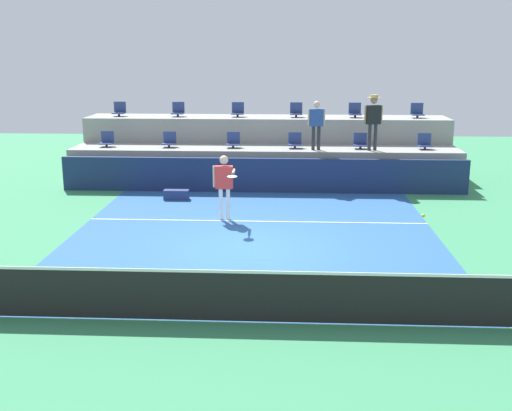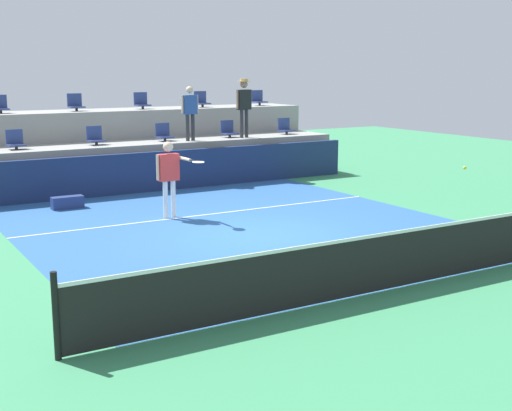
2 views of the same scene
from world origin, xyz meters
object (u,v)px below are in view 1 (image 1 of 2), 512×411
Objects in this scene: stadium_chair_lower_left at (169,141)px; tennis_player at (224,181)px; stadium_chair_upper_far_right at (417,112)px; stadium_chair_upper_left at (178,111)px; equipment_bag at (176,195)px; stadium_chair_lower_mid_right at (295,142)px; stadium_chair_upper_mid_left at (238,111)px; stadium_chair_lower_far_left at (107,140)px; spectator_leaning_on_rail at (316,121)px; stadium_chair_lower_far_right at (425,143)px; stadium_chair_upper_far_left at (119,110)px; stadium_chair_upper_mid_right at (296,111)px; stadium_chair_upper_right at (355,111)px; tennis_ball at (423,216)px; stadium_chair_lower_mid_left at (233,141)px; spectator_with_hat at (373,116)px; stadium_chair_lower_right at (360,142)px.

tennis_player is (2.35, -4.71, -0.39)m from stadium_chair_lower_left.
stadium_chair_lower_left is at bearing -168.17° from stadium_chair_upper_far_right.
stadium_chair_upper_left is at bearing 180.00° from stadium_chair_upper_far_right.
equipment_bag is (-1.72, 2.28, -0.92)m from tennis_player.
stadium_chair_upper_mid_left is at bearing 138.88° from stadium_chair_lower_mid_right.
stadium_chair_upper_left is (2.15, 1.80, 0.85)m from stadium_chair_lower_far_left.
stadium_chair_lower_far_right is at bearing 6.06° from spectator_leaning_on_rail.
stadium_chair_upper_far_left is 1.00× the size of stadium_chair_upper_mid_left.
stadium_chair_lower_mid_right is 1.00× the size of stadium_chair_upper_mid_right.
stadium_chair_upper_left is at bearing 156.99° from stadium_chair_lower_mid_right.
spectator_leaning_on_rail reaches higher than stadium_chair_upper_right.
stadium_chair_lower_far_left reaches higher than tennis_player.
stadium_chair_lower_mid_right is 0.33× the size of spectator_leaning_on_rail.
stadium_chair_lower_far_left is 1.00× the size of stadium_chair_upper_left.
tennis_ball is at bearing -78.51° from stadium_chair_upper_mid_right.
stadium_chair_upper_right reaches higher than stadium_chair_lower_mid_left.
stadium_chair_upper_far_right is 9.11m from tennis_player.
stadium_chair_lower_mid_left is at bearing 175.23° from spectator_with_hat.
stadium_chair_upper_left is 8.59m from stadium_chair_upper_far_right.
stadium_chair_upper_far_left is 14.27m from tennis_ball.
stadium_chair_lower_far_left and stadium_chair_lower_mid_right have the same top height.
stadium_chair_upper_right is at bearing 23.09° from stadium_chair_lower_mid_left.
stadium_chair_lower_far_left is 7.12m from spectator_leaning_on_rail.
stadium_chair_upper_mid_right reaches higher than tennis_player.
stadium_chair_lower_mid_right is at bearing -157.52° from stadium_chair_upper_far_right.
spectator_with_hat reaches higher than equipment_bag.
stadium_chair_upper_far_right is at bearing 0.00° from stadium_chair_upper_mid_right.
stadium_chair_upper_far_right is 7.65× the size of tennis_ball.
stadium_chair_lower_mid_left is 2.88m from spectator_leaning_on_rail.
stadium_chair_upper_left is (-4.24, 1.80, 0.85)m from stadium_chair_lower_mid_right.
stadium_chair_upper_right is at bearing 180.00° from stadium_chair_upper_far_right.
stadium_chair_lower_far_left is 0.68× the size of equipment_bag.
equipment_bag is at bearing 126.96° from tennis_player.
spectator_with_hat is at bearing -8.66° from stadium_chair_lower_mid_right.
equipment_bag is at bearing -157.30° from stadium_chair_lower_right.
stadium_chair_lower_right is at bearing 22.70° from equipment_bag.
stadium_chair_upper_far_left is 7.41m from spectator_leaning_on_rail.
stadium_chair_upper_mid_left is (-6.36, 1.80, 0.85)m from stadium_chair_lower_far_right.
tennis_ball is (0.19, -11.25, -0.89)m from stadium_chair_upper_right.
stadium_chair_lower_right is at bearing -40.17° from stadium_chair_upper_mid_right.
tennis_player is at bearing -120.85° from spectator_leaning_on_rail.
stadium_chair_lower_far_left is 6.52m from tennis_player.
tennis_ball is at bearing -76.13° from stadium_chair_lower_mid_right.
stadium_chair_lower_far_left is at bearing 132.70° from tennis_ball.
stadium_chair_lower_mid_left is 2.94m from stadium_chair_upper_left.
spectator_with_hat is at bearing -25.48° from stadium_chair_upper_mid_left.
stadium_chair_upper_far_right is at bearing 0.00° from stadium_chair_upper_left.
stadium_chair_upper_mid_right is 4.30m from stadium_chair_upper_far_right.
spectator_with_hat reaches higher than stadium_chair_lower_right.
stadium_chair_upper_mid_right is at bearing 139.83° from stadium_chair_lower_right.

